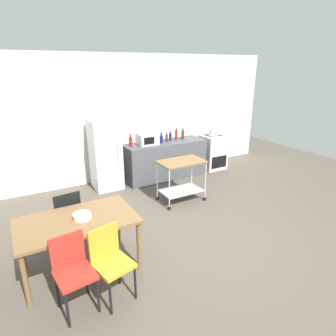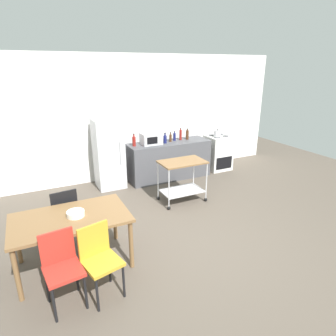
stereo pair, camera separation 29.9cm
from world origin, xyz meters
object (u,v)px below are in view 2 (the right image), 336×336
(dining_table, at_px, (71,222))
(kitchen_cart, at_px, (182,174))
(bottle_hot_sauce, at_px, (181,135))
(kettle, at_px, (217,133))
(chair_black, at_px, (64,211))
(bottle_soda, at_px, (165,139))
(chair_mustard, at_px, (99,257))
(stove_oven, at_px, (218,152))
(bottle_soy_sauce, at_px, (174,137))
(fruit_bowl, at_px, (76,214))
(bottle_sesame_oil, at_px, (171,138))
(bottle_sparkling_water, at_px, (134,141))
(refrigerator, at_px, (109,154))
(bottle_wine, at_px, (187,135))
(microwave, at_px, (151,139))
(chair_red, at_px, (62,265))

(dining_table, xyz_separation_m, kitchen_cart, (2.31, 1.14, -0.10))
(bottle_hot_sauce, relative_size, kettle, 1.23)
(chair_black, distance_m, bottle_soda, 3.13)
(chair_mustard, bearing_deg, dining_table, 92.41)
(stove_oven, bearing_deg, bottle_soy_sauce, 176.85)
(fruit_bowl, bearing_deg, kitchen_cart, 27.31)
(dining_table, height_order, kettle, kettle)
(bottle_soda, distance_m, bottle_sesame_oil, 0.19)
(bottle_sparkling_water, relative_size, bottle_soda, 1.16)
(refrigerator, relative_size, bottle_wine, 5.78)
(bottle_soy_sauce, xyz_separation_m, fruit_bowl, (-2.78, -2.54, -0.21))
(bottle_hot_sauce, distance_m, fruit_bowl, 3.89)
(bottle_wine, bearing_deg, chair_black, -150.37)
(chair_black, bearing_deg, microwave, -147.78)
(bottle_soy_sauce, height_order, kettle, bottle_soy_sauce)
(chair_red, height_order, stove_oven, stove_oven)
(chair_red, relative_size, chair_black, 1.00)
(kitchen_cart, distance_m, kettle, 2.11)
(dining_table, distance_m, stove_oven, 4.79)
(fruit_bowl, bearing_deg, chair_red, -114.29)
(bottle_sesame_oil, bearing_deg, chair_red, -133.21)
(dining_table, relative_size, microwave, 3.26)
(chair_mustard, distance_m, kettle, 4.88)
(bottle_soda, xyz_separation_m, bottle_hot_sauce, (0.48, 0.12, 0.03))
(kitchen_cart, bearing_deg, chair_black, -168.47)
(refrigerator, height_order, fruit_bowl, refrigerator)
(chair_red, height_order, microwave, microwave)
(bottle_sesame_oil, height_order, kettle, bottle_sesame_oil)
(chair_mustard, xyz_separation_m, fruit_bowl, (-0.13, 0.67, 0.27))
(bottle_soda, bearing_deg, microwave, 171.97)
(stove_oven, bearing_deg, bottle_soda, -178.21)
(stove_oven, relative_size, bottle_soda, 3.77)
(chair_red, distance_m, bottle_sparkling_water, 3.73)
(stove_oven, bearing_deg, dining_table, -149.14)
(bottle_sesame_oil, relative_size, bottle_soy_sauce, 1.02)
(chair_red, relative_size, stove_oven, 0.97)
(fruit_bowl, bearing_deg, dining_table, 168.87)
(stove_oven, relative_size, bottle_soy_sauce, 4.00)
(chair_mustard, relative_size, refrigerator, 0.57)
(chair_black, relative_size, refrigerator, 0.57)
(chair_black, height_order, bottle_soda, bottle_soda)
(bottle_sparkling_water, bearing_deg, chair_mustard, -116.69)
(kitchen_cart, height_order, bottle_soda, bottle_soda)
(refrigerator, bearing_deg, bottle_hot_sauce, -0.41)
(microwave, bearing_deg, fruit_bowl, -130.78)
(kitchen_cart, bearing_deg, bottle_sesame_oil, 73.17)
(microwave, bearing_deg, chair_black, -141.16)
(bottle_sparkling_water, relative_size, bottle_wine, 1.05)
(microwave, bearing_deg, refrigerator, 175.22)
(bottle_sesame_oil, distance_m, bottle_hot_sauce, 0.31)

